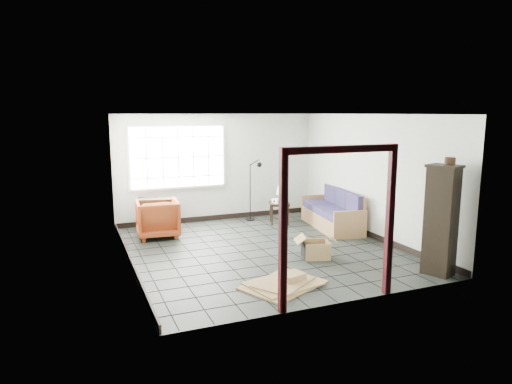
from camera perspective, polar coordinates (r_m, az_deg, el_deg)
name	(u,v)px	position (r m, az deg, el deg)	size (l,w,h in m)	color
ground	(262,249)	(8.95, 0.74, -7.18)	(5.50, 5.50, 0.00)	black
room_shell	(261,163)	(8.64, 0.69, 3.58)	(5.02, 5.52, 2.61)	silver
window_panel	(178,157)	(10.88, -9.73, 4.33)	(2.32, 0.08, 1.52)	silver
doorway_trim	(340,206)	(6.29, 10.43, -1.73)	(1.80, 0.08, 2.20)	black
futon_sofa	(334,214)	(10.68, 9.74, -2.73)	(1.03, 2.09, 0.89)	olive
armchair	(158,217)	(9.95, -12.21, -3.02)	(0.86, 0.81, 0.89)	brown
side_table	(279,206)	(10.90, 2.92, -1.79)	(0.59, 0.59, 0.51)	black
table_lamp	(282,191)	(10.80, 3.24, 0.14)	(0.35, 0.35, 0.41)	black
projector	(279,201)	(10.83, 2.91, -1.10)	(0.32, 0.27, 0.10)	silver
floor_lamp	(255,188)	(11.22, -0.17, 0.51)	(0.44, 0.27, 1.49)	black
console_shelf	(157,213)	(10.67, -12.27, -2.64)	(0.97, 0.54, 0.71)	black
tall_shelf	(441,219)	(7.97, 22.13, -3.20)	(0.53, 0.59, 1.81)	black
pot	(450,161)	(7.79, 23.10, 3.56)	(0.18, 0.18, 0.12)	black
open_box	(316,250)	(8.47, 7.47, -7.16)	(0.84, 0.57, 0.43)	brown
cardboard_pile	(284,283)	(7.17, 3.58, -11.24)	(1.46, 1.28, 0.18)	brown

